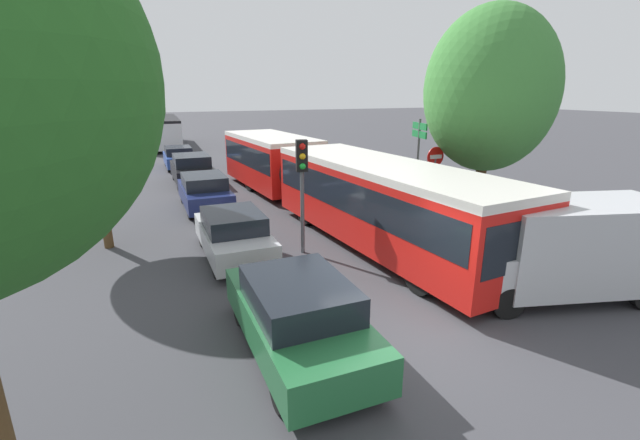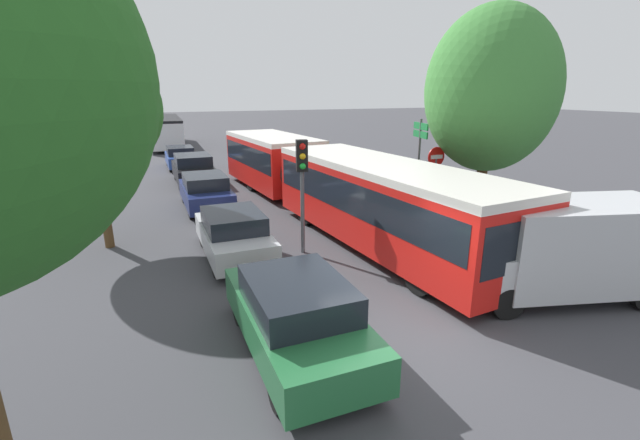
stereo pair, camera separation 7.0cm
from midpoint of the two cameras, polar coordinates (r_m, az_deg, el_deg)
name	(u,v)px [view 2 (the right image)]	position (r m, az deg, el deg)	size (l,w,h in m)	color
ground_plane	(398,338)	(8.97, 10.65, -15.26)	(200.00, 200.00, 0.00)	#3D3D42
articulated_bus	(325,178)	(16.51, 0.82, 5.67)	(3.96, 17.92, 2.64)	red
city_bus_rear	(165,129)	(40.95, -19.97, 11.30)	(3.10, 11.81, 2.52)	silver
queued_car_green	(296,315)	(8.09, -2.92, -12.57)	(1.87, 4.31, 1.49)	#236638
queued_car_silver	(234,234)	(12.76, -11.30, -1.84)	(1.76, 4.05, 1.40)	#B7BABF
queued_car_navy	(206,191)	(18.34, -14.91, 3.70)	(1.82, 4.18, 1.45)	navy
queued_car_black	(193,169)	(23.58, -16.45, 6.54)	(1.94, 4.46, 1.54)	black
queued_car_blue	(180,157)	(28.73, -18.05, 7.97)	(1.71, 3.95, 1.37)	#284799
white_van	(568,247)	(11.53, 30.32, -3.14)	(5.35, 3.28, 2.31)	#B7BABF
traffic_light	(302,171)	(12.40, -2.24, 6.49)	(0.36, 0.39, 3.40)	#56595E
no_entry_sign	(435,173)	(16.05, 15.20, 6.04)	(0.70, 0.08, 2.82)	#56595E
direction_sign_post	(420,144)	(18.96, 13.26, 9.84)	(0.36, 1.38, 3.60)	#56595E
tree_left_mid	(91,113)	(14.33, -28.11, 12.53)	(4.03, 4.03, 6.18)	#51381E
tree_right_near	(492,95)	(16.42, 22.07, 15.24)	(4.48, 4.48, 7.53)	#51381E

